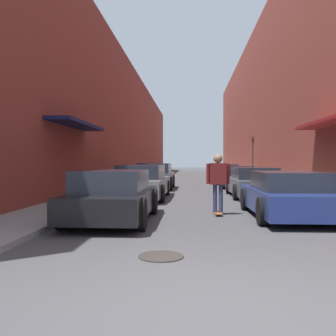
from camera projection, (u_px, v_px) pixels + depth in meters
ground at (195, 181)px, 27.72m from camera, size 132.25×132.25×0.00m
curb_strip_left at (148, 177)px, 33.98m from camera, size 1.80×60.11×0.12m
curb_strip_right at (242, 177)px, 33.45m from camera, size 1.80×60.11×0.12m
building_row_left at (116, 126)px, 34.07m from camera, size 4.90×60.11×9.39m
building_row_right at (275, 105)px, 33.16m from camera, size 4.90×60.11×12.95m
parked_car_left_0 at (113, 196)px, 9.17m from camera, size 1.90×4.16×1.26m
parked_car_left_1 at (142, 182)px, 14.81m from camera, size 1.98×4.82×1.33m
parked_car_left_2 at (155, 177)px, 20.00m from camera, size 2.00×3.99×1.38m
parked_car_right_0 at (288, 195)px, 9.82m from camera, size 2.05×4.48×1.20m
parked_car_right_1 at (253, 183)px, 15.48m from camera, size 1.94×4.66×1.23m
parked_car_right_2 at (236, 177)px, 21.65m from camera, size 2.06×4.70×1.21m
parked_car_right_3 at (226, 173)px, 27.82m from camera, size 1.93×4.64×1.26m
skateboarder at (218, 178)px, 10.26m from camera, size 0.64×0.78×1.67m
manhole_cover at (161, 256)px, 5.75m from camera, size 0.70×0.70×0.02m
traffic_light at (253, 153)px, 29.05m from camera, size 0.16×0.22×3.30m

